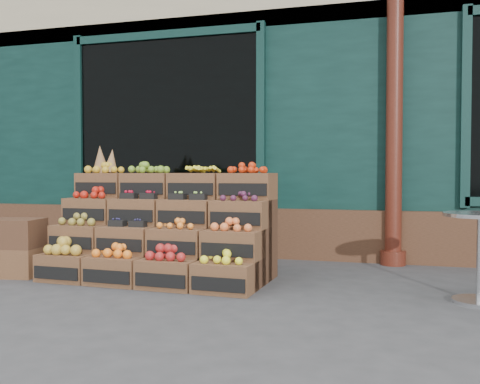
# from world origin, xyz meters

# --- Properties ---
(ground) EXTENTS (60.00, 60.00, 0.00)m
(ground) POSITION_xyz_m (0.00, 0.00, 0.00)
(ground) COLOR #3A3A3C
(ground) RESTS_ON ground
(shop_facade) EXTENTS (12.00, 6.24, 4.80)m
(shop_facade) POSITION_xyz_m (0.00, 5.11, 2.40)
(shop_facade) COLOR black
(shop_facade) RESTS_ON ground
(crate_display) EXTENTS (2.16, 1.12, 1.33)m
(crate_display) POSITION_xyz_m (-0.99, 0.68, 0.41)
(crate_display) COLOR brown
(crate_display) RESTS_ON ground
(spare_crates) EXTENTS (0.62, 0.47, 0.57)m
(spare_crates) POSITION_xyz_m (-2.47, 0.34, 0.29)
(spare_crates) COLOR brown
(spare_crates) RESTS_ON ground
(bistro_table) EXTENTS (0.57, 0.57, 0.71)m
(bistro_table) POSITION_xyz_m (1.86, 0.40, 0.45)
(bistro_table) COLOR #B9BDC1
(bistro_table) RESTS_ON ground
(shopkeeper) EXTENTS (0.83, 0.69, 1.96)m
(shopkeeper) POSITION_xyz_m (-1.75, 2.95, 0.98)
(shopkeeper) COLOR #154A23
(shopkeeper) RESTS_ON ground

